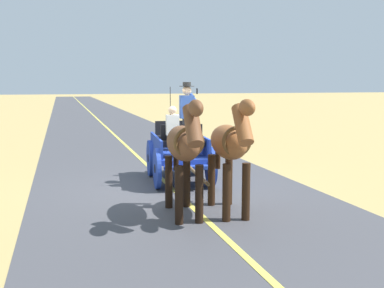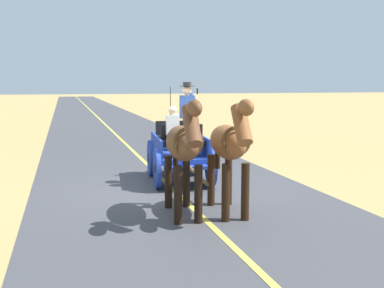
% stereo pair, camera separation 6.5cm
% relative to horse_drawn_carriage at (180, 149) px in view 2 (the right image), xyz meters
% --- Properties ---
extents(ground_plane, '(200.00, 200.00, 0.00)m').
position_rel_horse_drawn_carriage_xyz_m(ground_plane, '(0.38, 0.52, -0.82)').
color(ground_plane, tan).
extents(road_surface, '(6.41, 160.00, 0.01)m').
position_rel_horse_drawn_carriage_xyz_m(road_surface, '(0.38, 0.52, -0.81)').
color(road_surface, '#424247').
rests_on(road_surface, ground).
extents(road_centre_stripe, '(0.12, 160.00, 0.00)m').
position_rel_horse_drawn_carriage_xyz_m(road_centre_stripe, '(0.38, 0.52, -0.81)').
color(road_centre_stripe, '#DBCC4C').
rests_on(road_centre_stripe, road_surface).
extents(horse_drawn_carriage, '(1.61, 4.52, 2.50)m').
position_rel_horse_drawn_carriage_xyz_m(horse_drawn_carriage, '(0.00, 0.00, 0.00)').
color(horse_drawn_carriage, '#1E3899').
rests_on(horse_drawn_carriage, ground).
extents(horse_near_side, '(0.68, 2.14, 2.21)m').
position_rel_horse_drawn_carriage_xyz_m(horse_near_side, '(-0.17, 3.05, 0.51)').
color(horse_near_side, brown).
rests_on(horse_near_side, ground).
extents(horse_off_side, '(0.67, 2.14, 2.21)m').
position_rel_horse_drawn_carriage_xyz_m(horse_off_side, '(0.69, 2.98, 0.51)').
color(horse_off_side, brown).
rests_on(horse_off_side, ground).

